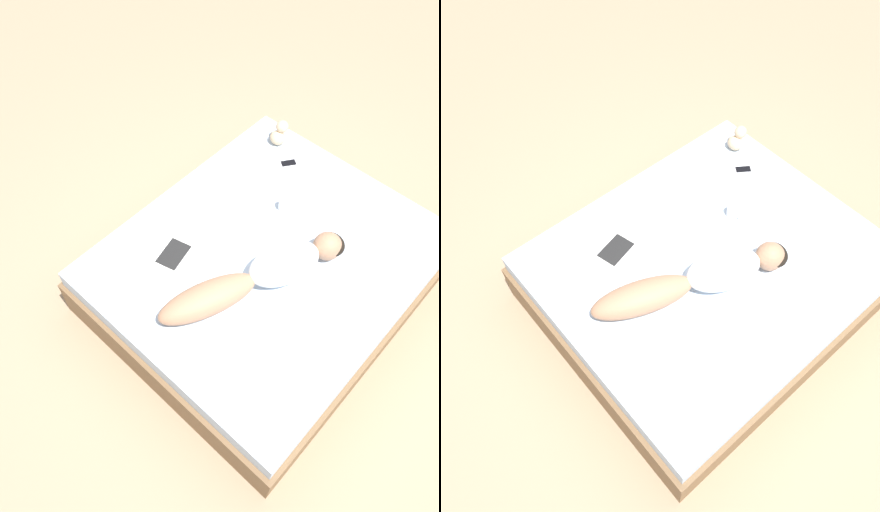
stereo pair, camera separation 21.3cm
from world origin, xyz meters
TOP-DOWN VIEW (x-y plane):
  - ground_plane at (0.00, 0.00)m, footprint 12.00×12.00m
  - bed at (0.00, 0.00)m, footprint 1.87×2.18m
  - person at (0.12, -0.21)m, footprint 0.66×1.31m
  - open_magazine at (-0.56, -0.47)m, footprint 0.53×0.43m
  - coffee_mug at (-0.16, 0.38)m, footprint 0.12×0.09m
  - cell_phone at (-0.42, 0.75)m, footprint 0.14×0.15m
  - plush_toy at (-0.63, 0.89)m, footprint 0.13×0.15m

SIDE VIEW (x-z plane):
  - ground_plane at x=0.00m, z-range 0.00..0.00m
  - bed at x=0.00m, z-range 0.00..0.47m
  - open_magazine at x=-0.56m, z-range 0.48..0.49m
  - cell_phone at x=-0.42m, z-range 0.48..0.49m
  - coffee_mug at x=-0.16m, z-range 0.48..0.56m
  - plush_toy at x=-0.63m, z-range 0.47..0.66m
  - person at x=0.12m, z-range 0.47..0.69m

